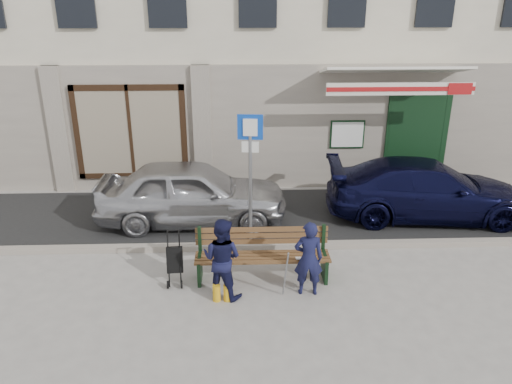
{
  "coord_description": "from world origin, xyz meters",
  "views": [
    {
      "loc": [
        -0.49,
        -7.44,
        4.82
      ],
      "look_at": [
        -0.16,
        1.6,
        1.2
      ],
      "focal_mm": 35.0,
      "sensor_mm": 36.0,
      "label": 1
    }
  ],
  "objects_px": {
    "car_navy": "(427,189)",
    "man": "(308,258)",
    "woman": "(222,258)",
    "car_silver": "(192,193)",
    "bench": "(260,256)",
    "parking_sign": "(250,159)",
    "stroller": "(175,261)"
  },
  "relations": [
    {
      "from": "car_navy",
      "to": "man",
      "type": "xyz_separation_m",
      "value": [
        -3.13,
        -3.09,
        0.02
      ]
    },
    {
      "from": "woman",
      "to": "car_silver",
      "type": "bearing_deg",
      "value": -51.7
    },
    {
      "from": "bench",
      "to": "man",
      "type": "relative_size",
      "value": 1.78
    },
    {
      "from": "parking_sign",
      "to": "bench",
      "type": "relative_size",
      "value": 1.11
    },
    {
      "from": "car_silver",
      "to": "man",
      "type": "bearing_deg",
      "value": -143.01
    },
    {
      "from": "parking_sign",
      "to": "bench",
      "type": "xyz_separation_m",
      "value": [
        0.12,
        -1.53,
        -1.33
      ]
    },
    {
      "from": "woman",
      "to": "stroller",
      "type": "xyz_separation_m",
      "value": [
        -0.85,
        0.43,
        -0.28
      ]
    },
    {
      "from": "man",
      "to": "stroller",
      "type": "relative_size",
      "value": 1.37
    },
    {
      "from": "car_navy",
      "to": "stroller",
      "type": "height_order",
      "value": "car_navy"
    },
    {
      "from": "car_navy",
      "to": "man",
      "type": "relative_size",
      "value": 3.37
    },
    {
      "from": "car_silver",
      "to": "man",
      "type": "xyz_separation_m",
      "value": [
        2.19,
        -2.97,
        -0.04
      ]
    },
    {
      "from": "parking_sign",
      "to": "car_navy",
      "type": "bearing_deg",
      "value": 20.73
    },
    {
      "from": "man",
      "to": "woman",
      "type": "bearing_deg",
      "value": 2.71
    },
    {
      "from": "car_silver",
      "to": "man",
      "type": "distance_m",
      "value": 3.69
    },
    {
      "from": "parking_sign",
      "to": "woman",
      "type": "xyz_separation_m",
      "value": [
        -0.53,
        -2.03,
        -1.08
      ]
    },
    {
      "from": "car_navy",
      "to": "man",
      "type": "distance_m",
      "value": 4.4
    },
    {
      "from": "man",
      "to": "stroller",
      "type": "bearing_deg",
      "value": -7.95
    },
    {
      "from": "car_navy",
      "to": "parking_sign",
      "type": "distance_m",
      "value": 4.34
    },
    {
      "from": "car_silver",
      "to": "parking_sign",
      "type": "distance_m",
      "value": 1.92
    },
    {
      "from": "bench",
      "to": "man",
      "type": "distance_m",
      "value": 0.96
    },
    {
      "from": "car_navy",
      "to": "parking_sign",
      "type": "bearing_deg",
      "value": 109.29
    },
    {
      "from": "bench",
      "to": "man",
      "type": "height_order",
      "value": "man"
    },
    {
      "from": "car_navy",
      "to": "woman",
      "type": "distance_m",
      "value": 5.53
    },
    {
      "from": "stroller",
      "to": "bench",
      "type": "bearing_deg",
      "value": -1.4
    },
    {
      "from": "parking_sign",
      "to": "bench",
      "type": "height_order",
      "value": "parking_sign"
    },
    {
      "from": "car_silver",
      "to": "woman",
      "type": "distance_m",
      "value": 3.07
    },
    {
      "from": "car_silver",
      "to": "woman",
      "type": "relative_size",
      "value": 2.92
    },
    {
      "from": "car_navy",
      "to": "woman",
      "type": "relative_size",
      "value": 3.18
    },
    {
      "from": "car_navy",
      "to": "bench",
      "type": "relative_size",
      "value": 1.89
    },
    {
      "from": "parking_sign",
      "to": "man",
      "type": "distance_m",
      "value": 2.49
    },
    {
      "from": "car_silver",
      "to": "stroller",
      "type": "relative_size",
      "value": 4.24
    },
    {
      "from": "car_silver",
      "to": "stroller",
      "type": "height_order",
      "value": "car_silver"
    }
  ]
}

